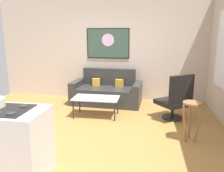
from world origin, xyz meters
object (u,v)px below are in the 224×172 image
at_px(coffee_table, 96,99).
at_px(bar_stool, 192,112).
at_px(couch, 107,92).
at_px(wall_painting, 108,43).
at_px(armchair, 176,99).

xyz_separation_m(coffee_table, bar_stool, (1.87, -0.94, 0.13)).
xyz_separation_m(couch, wall_painting, (-0.05, 0.52, 1.26)).
height_order(couch, armchair, armchair).
bearing_deg(armchair, coffee_table, -178.05).
xyz_separation_m(bar_stool, wall_painting, (-1.87, 2.46, 1.03)).
distance_m(coffee_table, wall_painting, 1.91).
distance_m(bar_stool, wall_painting, 3.26).
bearing_deg(wall_painting, armchair, -40.31).
relative_size(armchair, wall_painting, 0.85).
relative_size(coffee_table, wall_painting, 0.86).
bearing_deg(couch, bar_stool, -46.88).
distance_m(couch, armchair, 1.93).
distance_m(couch, bar_stool, 2.67).
bearing_deg(coffee_table, bar_stool, -26.60).
bearing_deg(bar_stool, coffee_table, 153.40).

